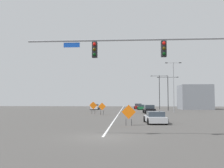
% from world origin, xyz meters
% --- Properties ---
extents(ground, '(146.74, 146.74, 0.00)m').
position_xyz_m(ground, '(0.00, 0.00, 0.00)').
color(ground, '#4C4947').
extents(road_centre_stripe, '(0.16, 81.52, 0.01)m').
position_xyz_m(road_centre_stripe, '(0.00, 40.76, 0.00)').
color(road_centre_stripe, white).
rests_on(road_centre_stripe, ground).
extents(traffic_signal_assembly, '(13.81, 0.44, 6.85)m').
position_xyz_m(traffic_signal_assembly, '(3.90, -0.01, 5.22)').
color(traffic_signal_assembly, gray).
rests_on(traffic_signal_assembly, ground).
extents(street_lamp_near_left, '(4.44, 0.24, 8.71)m').
position_xyz_m(street_lamp_near_left, '(9.73, 47.57, 5.19)').
color(street_lamp_near_left, black).
rests_on(street_lamp_near_left, ground).
extents(street_lamp_far_left, '(3.04, 0.24, 9.63)m').
position_xyz_m(street_lamp_far_left, '(10.31, 30.96, 5.55)').
color(street_lamp_far_left, gray).
rests_on(street_lamp_far_left, ground).
extents(street_lamp_mid_left, '(4.72, 0.24, 7.60)m').
position_xyz_m(street_lamp_mid_left, '(10.55, 39.10, 4.63)').
color(street_lamp_mid_left, black).
rests_on(street_lamp_mid_left, ground).
extents(construction_sign_median_far, '(1.22, 0.11, 1.97)m').
position_xyz_m(construction_sign_median_far, '(-2.52, 23.06, 1.25)').
color(construction_sign_median_far, orange).
rests_on(construction_sign_median_far, ground).
extents(construction_sign_median_near, '(1.34, 0.33, 1.94)m').
position_xyz_m(construction_sign_median_near, '(-5.74, 34.53, 1.19)').
color(construction_sign_median_near, orange).
rests_on(construction_sign_median_near, ground).
extents(construction_sign_left_shoulder, '(1.36, 0.12, 1.96)m').
position_xyz_m(construction_sign_left_shoulder, '(1.72, 7.25, 1.21)').
color(construction_sign_left_shoulder, orange).
rests_on(construction_sign_left_shoulder, ground).
extents(construction_sign_left_lane, '(1.31, 0.11, 2.10)m').
position_xyz_m(construction_sign_left_lane, '(-4.28, 25.60, 1.33)').
color(construction_sign_left_lane, orange).
rests_on(construction_sign_left_lane, ground).
extents(car_black_passing, '(2.18, 4.02, 1.51)m').
position_xyz_m(car_black_passing, '(5.43, 28.36, 0.68)').
color(car_black_passing, black).
rests_on(car_black_passing, ground).
extents(car_red_distant, '(2.12, 3.86, 1.41)m').
position_xyz_m(car_red_distant, '(4.28, 48.71, 0.66)').
color(car_red_distant, red).
rests_on(car_red_distant, ground).
extents(car_green_near, '(2.21, 4.47, 1.23)m').
position_xyz_m(car_green_near, '(4.94, 44.34, 0.60)').
color(car_green_near, '#196B38').
rests_on(car_green_near, ground).
extents(car_white_mid, '(2.12, 4.37, 1.35)m').
position_xyz_m(car_white_mid, '(-6.62, 44.49, 0.64)').
color(car_white_mid, white).
rests_on(car_white_mid, ground).
extents(car_silver_far, '(2.22, 4.22, 1.23)m').
position_xyz_m(car_silver_far, '(4.46, 9.66, 0.57)').
color(car_silver_far, '#B7BABF').
rests_on(car_silver_far, ground).
extents(roadside_building_east, '(7.58, 6.81, 6.15)m').
position_xyz_m(roadside_building_east, '(18.55, 47.26, 3.08)').
color(roadside_building_east, gray).
rests_on(roadside_building_east, ground).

